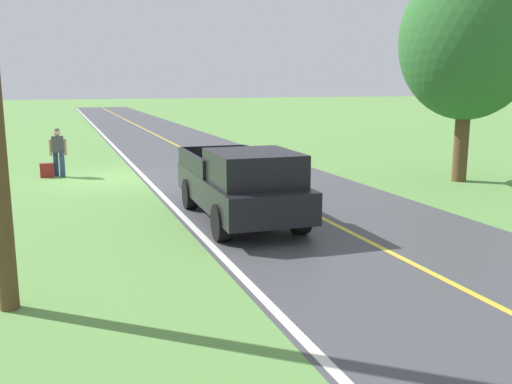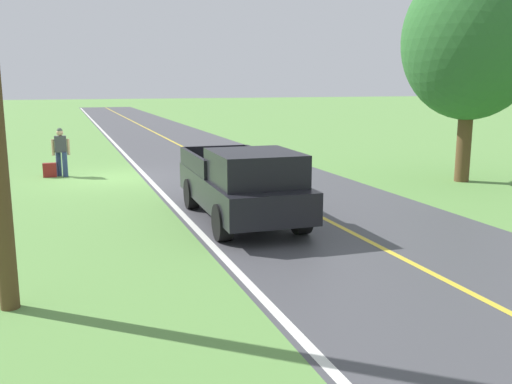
{
  "view_description": "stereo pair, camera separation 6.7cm",
  "coord_description": "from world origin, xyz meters",
  "px_view_note": "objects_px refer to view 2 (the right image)",
  "views": [
    {
      "loc": [
        1.71,
        20.17,
        3.33
      ],
      "look_at": [
        -1.32,
        11.71,
        1.57
      ],
      "focal_mm": 39.38,
      "sensor_mm": 36.0,
      "label": 1
    },
    {
      "loc": [
        1.65,
        20.2,
        3.33
      ],
      "look_at": [
        -1.32,
        11.71,
        1.57
      ],
      "focal_mm": 39.38,
      "sensor_mm": 36.0,
      "label": 2
    }
  ],
  "objects_px": {
    "tree_far_side_near": "(471,41)",
    "suitcase_carried": "(50,170)",
    "hitchhiker_walking": "(61,149)",
    "pickup_truck_passing": "(244,183)"
  },
  "relations": [
    {
      "from": "tree_far_side_near",
      "to": "suitcase_carried",
      "type": "bearing_deg",
      "value": -22.64
    },
    {
      "from": "pickup_truck_passing",
      "to": "hitchhiker_walking",
      "type": "bearing_deg",
      "value": -64.62
    },
    {
      "from": "suitcase_carried",
      "to": "pickup_truck_passing",
      "type": "relative_size",
      "value": 0.09
    },
    {
      "from": "suitcase_carried",
      "to": "pickup_truck_passing",
      "type": "bearing_deg",
      "value": 30.2
    },
    {
      "from": "hitchhiker_walking",
      "to": "pickup_truck_passing",
      "type": "height_order",
      "value": "pickup_truck_passing"
    },
    {
      "from": "hitchhiker_walking",
      "to": "pickup_truck_passing",
      "type": "relative_size",
      "value": 0.32
    },
    {
      "from": "pickup_truck_passing",
      "to": "tree_far_side_near",
      "type": "relative_size",
      "value": 0.75
    },
    {
      "from": "suitcase_carried",
      "to": "pickup_truck_passing",
      "type": "distance_m",
      "value": 9.69
    },
    {
      "from": "hitchhiker_walking",
      "to": "suitcase_carried",
      "type": "bearing_deg",
      "value": 8.46
    },
    {
      "from": "suitcase_carried",
      "to": "tree_far_side_near",
      "type": "distance_m",
      "value": 15.11
    }
  ]
}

